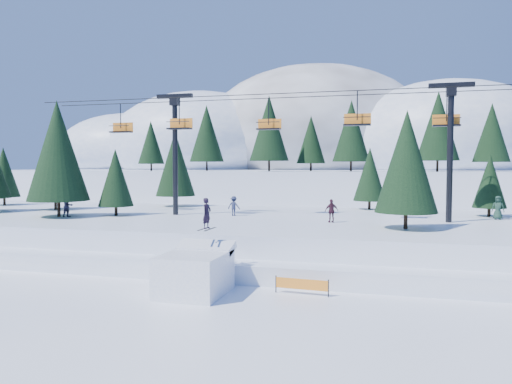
% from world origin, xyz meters
% --- Properties ---
extents(ground, '(160.00, 160.00, 0.00)m').
position_xyz_m(ground, '(0.00, 0.00, 0.00)').
color(ground, white).
rests_on(ground, ground).
extents(mid_shelf, '(70.00, 22.00, 2.50)m').
position_xyz_m(mid_shelf, '(0.00, 18.00, 1.25)').
color(mid_shelf, white).
rests_on(mid_shelf, ground).
extents(berm, '(70.00, 6.00, 1.10)m').
position_xyz_m(berm, '(0.00, 8.00, 0.55)').
color(berm, white).
rests_on(berm, ground).
extents(mountain_ridge, '(119.00, 60.70, 26.46)m').
position_xyz_m(mountain_ridge, '(-5.09, 73.35, 9.64)').
color(mountain_ridge, white).
rests_on(mountain_ridge, ground).
extents(jump_kicker, '(3.16, 4.38, 4.93)m').
position_xyz_m(jump_kicker, '(-1.00, 2.74, 1.18)').
color(jump_kicker, white).
rests_on(jump_kicker, ground).
extents(chairlift, '(46.00, 3.21, 10.28)m').
position_xyz_m(chairlift, '(2.16, 18.05, 9.32)').
color(chairlift, black).
rests_on(chairlift, mid_shelf).
extents(conifer_stand, '(64.48, 18.30, 9.63)m').
position_xyz_m(conifer_stand, '(0.59, 18.33, 7.16)').
color(conifer_stand, black).
rests_on(conifer_stand, mid_shelf).
extents(distant_skiers, '(34.55, 7.94, 1.85)m').
position_xyz_m(distant_skiers, '(-0.49, 17.26, 3.38)').
color(distant_skiers, '#203D31').
rests_on(distant_skiers, mid_shelf).
extents(banner_near, '(2.85, 0.28, 0.90)m').
position_xyz_m(banner_near, '(4.42, 3.97, 0.54)').
color(banner_near, black).
rests_on(banner_near, ground).
extents(banner_far, '(2.84, 0.36, 0.90)m').
position_xyz_m(banner_far, '(8.38, 5.95, 0.54)').
color(banner_far, black).
rests_on(banner_far, ground).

